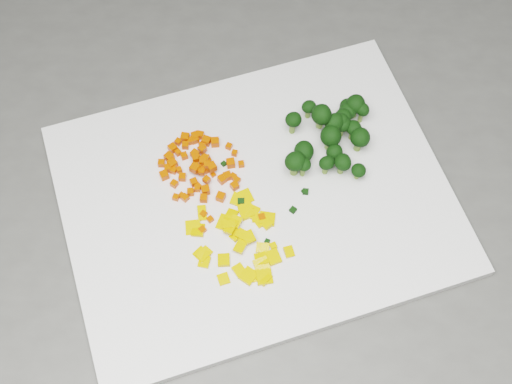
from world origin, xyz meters
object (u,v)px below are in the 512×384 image
object	(u,v)px
cutting_board	(256,198)
pepper_pile	(241,238)
counter_block	(244,314)
carrot_pile	(202,163)
broccoli_pile	(330,136)

from	to	relation	value
cutting_board	pepper_pile	world-z (taller)	pepper_pile
counter_block	carrot_pile	world-z (taller)	carrot_pile
cutting_board	carrot_pile	world-z (taller)	carrot_pile
counter_block	cutting_board	xyz separation A→B (m)	(0.02, -0.01, 0.46)
counter_block	broccoli_pile	bearing A→B (deg)	7.03
cutting_board	broccoli_pile	bearing A→B (deg)	15.57
counter_block	carrot_pile	bearing A→B (deg)	124.90
carrot_pile	pepper_pile	size ratio (longest dim) A/B	0.86
pepper_pile	cutting_board	bearing A→B (deg)	52.14
pepper_pile	counter_block	bearing A→B (deg)	72.07
counter_block	pepper_pile	xyz separation A→B (m)	(-0.02, -0.06, 0.47)
cutting_board	carrot_pile	xyz separation A→B (m)	(-0.05, 0.06, 0.02)
counter_block	pepper_pile	distance (m)	0.47
cutting_board	carrot_pile	bearing A→B (deg)	129.41
pepper_pile	broccoli_pile	size ratio (longest dim) A/B	0.97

